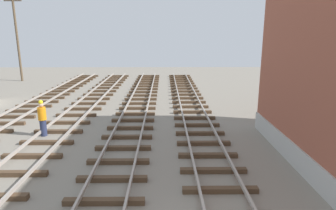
# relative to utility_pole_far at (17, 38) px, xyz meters

# --- Properties ---
(utility_pole_far) EXTENTS (1.80, 0.24, 8.77)m
(utility_pole_far) POSITION_rel_utility_pole_far_xyz_m (0.00, 0.00, 0.00)
(utility_pole_far) COLOR brown
(utility_pole_far) RESTS_ON ground
(track_worker_foreground) EXTENTS (0.40, 0.40, 1.87)m
(track_worker_foreground) POSITION_rel_utility_pole_far_xyz_m (9.49, -17.79, -3.65)
(track_worker_foreground) COLOR #262D4C
(track_worker_foreground) RESTS_ON ground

